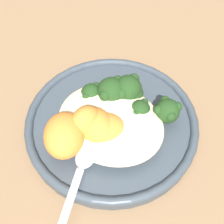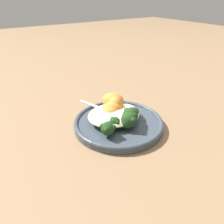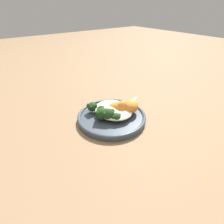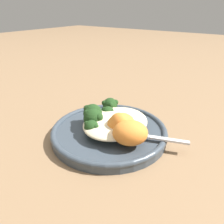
% 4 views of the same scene
% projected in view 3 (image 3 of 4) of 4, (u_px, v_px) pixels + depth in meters
% --- Properties ---
extents(ground_plane, '(4.00, 4.00, 0.00)m').
position_uv_depth(ground_plane, '(111.00, 119.00, 0.62)').
color(ground_plane, '#846647').
extents(plate, '(0.24, 0.24, 0.02)m').
position_uv_depth(plate, '(112.00, 117.00, 0.61)').
color(plate, '#38424C').
rests_on(plate, ground_plane).
extents(quinoa_mound, '(0.14, 0.12, 0.02)m').
position_uv_depth(quinoa_mound, '(114.00, 110.00, 0.61)').
color(quinoa_mound, beige).
rests_on(quinoa_mound, plate).
extents(broccoli_stalk_0, '(0.08, 0.10, 0.03)m').
position_uv_depth(broccoli_stalk_0, '(98.00, 107.00, 0.62)').
color(broccoli_stalk_0, '#8EB25B').
rests_on(broccoli_stalk_0, plate).
extents(broccoli_stalk_1, '(0.04, 0.10, 0.03)m').
position_uv_depth(broccoli_stalk_1, '(105.00, 109.00, 0.61)').
color(broccoli_stalk_1, '#8EB25B').
rests_on(broccoli_stalk_1, plate).
extents(broccoli_stalk_2, '(0.03, 0.11, 0.03)m').
position_uv_depth(broccoli_stalk_2, '(104.00, 112.00, 0.59)').
color(broccoli_stalk_2, '#8EB25B').
rests_on(broccoli_stalk_2, plate).
extents(broccoli_stalk_3, '(0.05, 0.10, 0.04)m').
position_uv_depth(broccoli_stalk_3, '(104.00, 113.00, 0.58)').
color(broccoli_stalk_3, '#8EB25B').
rests_on(broccoli_stalk_3, plate).
extents(broccoli_stalk_4, '(0.07, 0.10, 0.04)m').
position_uv_depth(broccoli_stalk_4, '(109.00, 114.00, 0.58)').
color(broccoli_stalk_4, '#8EB25B').
rests_on(broccoli_stalk_4, plate).
extents(broccoli_stalk_5, '(0.09, 0.07, 0.03)m').
position_uv_depth(broccoli_stalk_5, '(116.00, 115.00, 0.58)').
color(broccoli_stalk_5, '#8EB25B').
rests_on(broccoli_stalk_5, plate).
extents(sweet_potato_chunk_0, '(0.07, 0.06, 0.04)m').
position_uv_depth(sweet_potato_chunk_0, '(120.00, 107.00, 0.61)').
color(sweet_potato_chunk_0, orange).
rests_on(sweet_potato_chunk_0, plate).
extents(sweet_potato_chunk_1, '(0.07, 0.07, 0.03)m').
position_uv_depth(sweet_potato_chunk_1, '(117.00, 107.00, 0.61)').
color(sweet_potato_chunk_1, orange).
rests_on(sweet_potato_chunk_1, plate).
extents(sweet_potato_chunk_2, '(0.04, 0.05, 0.05)m').
position_uv_depth(sweet_potato_chunk_2, '(123.00, 107.00, 0.60)').
color(sweet_potato_chunk_2, orange).
rests_on(sweet_potato_chunk_2, plate).
extents(sweet_potato_chunk_3, '(0.08, 0.08, 0.05)m').
position_uv_depth(sweet_potato_chunk_3, '(131.00, 106.00, 0.61)').
color(sweet_potato_chunk_3, orange).
rests_on(sweet_potato_chunk_3, plate).
extents(spoon, '(0.05, 0.11, 0.01)m').
position_uv_depth(spoon, '(127.00, 105.00, 0.65)').
color(spoon, silver).
rests_on(spoon, plate).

